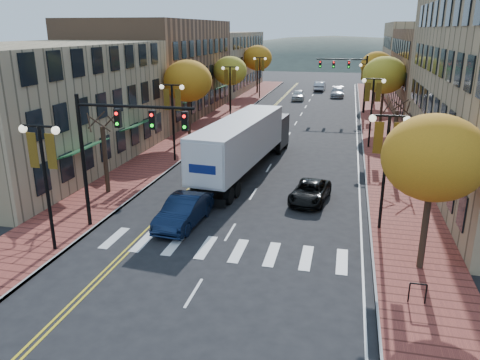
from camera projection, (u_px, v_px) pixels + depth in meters
The scene contains 31 objects.
ground at pixel (208, 269), 20.43m from camera, with size 200.00×200.00×0.00m, color black.
sidewalk_left at pixel (214, 122), 52.46m from camera, with size 4.00×85.00×0.15m, color brown.
sidewalk_right at pixel (380, 129), 48.63m from camera, with size 4.00×85.00×0.15m, color brown.
building_left_near at pixel (38, 107), 34.72m from camera, with size 12.00×22.00×9.00m, color #9E8966.
building_left_mid at pixel (157, 69), 55.74m from camera, with size 12.00×24.00×11.00m, color brown.
building_left_far at pixel (214, 61), 79.15m from camera, with size 12.00×26.00×9.50m, color #9E8966.
building_right_mid at pixel (465, 74), 53.90m from camera, with size 15.00×24.00×10.00m, color brown.
building_right_far at pixel (435, 59), 74.15m from camera, with size 15.00×20.00×11.00m, color #9E8966.
tree_left_a at pixel (105, 160), 29.07m from camera, with size 0.28×0.28×4.20m.
tree_left_b at pixel (188, 81), 42.93m from camera, with size 4.48×4.48×7.21m.
tree_left_c at pixel (230, 71), 57.88m from camera, with size 4.16×4.16×6.69m.
tree_left_d at pixel (258, 58), 74.41m from camera, with size 4.61×4.61×7.42m.
tree_right_a at pixel (434, 158), 18.82m from camera, with size 4.16×4.16×6.69m.
tree_right_b at pixel (394, 139), 34.52m from camera, with size 0.28×0.28×4.20m.
tree_right_c at pixel (384, 75), 48.37m from camera, with size 4.48×4.48×7.21m.
tree_right_d at pixel (377, 65), 63.25m from camera, with size 4.35×4.35×7.00m.
lamp_left_a at pixel (44, 164), 20.71m from camera, with size 1.96×0.36×6.05m.
lamp_left_b at pixel (173, 108), 35.54m from camera, with size 1.96×0.36×6.05m.
lamp_left_c at pixel (230, 83), 52.23m from camera, with size 1.96×0.36×6.05m.
lamp_left_d at pixel (260, 70), 68.93m from camera, with size 1.96×0.36×6.05m.
lamp_right_a at pixel (387, 150), 23.08m from camera, with size 1.96×0.36×6.05m.
lamp_right_b at pixel (372, 99), 39.77m from camera, with size 1.96×0.36×6.05m.
lamp_right_c at pixel (366, 79), 56.46m from camera, with size 1.96×0.36×6.05m.
traffic_mast_near at pixel (116, 138), 22.86m from camera, with size 6.10×0.35×7.00m.
traffic_mast_far at pixel (350, 73), 56.70m from camera, with size 6.10×0.34×7.00m.
semi_truck at pixel (246, 140), 33.63m from camera, with size 4.21×16.57×4.10m.
navy_sedan at pixel (184, 211), 24.82m from camera, with size 1.66×4.77×1.57m, color black.
black_suv at pixel (310, 192), 28.28m from camera, with size 2.01×4.35×1.21m, color black.
car_far_white at pixel (298, 95), 68.85m from camera, with size 1.76×4.38×1.49m, color silver.
car_far_silver at pixel (338, 92), 71.90m from camera, with size 2.02×4.97×1.44m, color #99989F.
car_far_oncoming at pixel (320, 86), 79.12m from camera, with size 1.68×4.82×1.59m, color #A6A6AD.
Camera 1 is at (5.44, -17.46, 10.00)m, focal length 35.00 mm.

